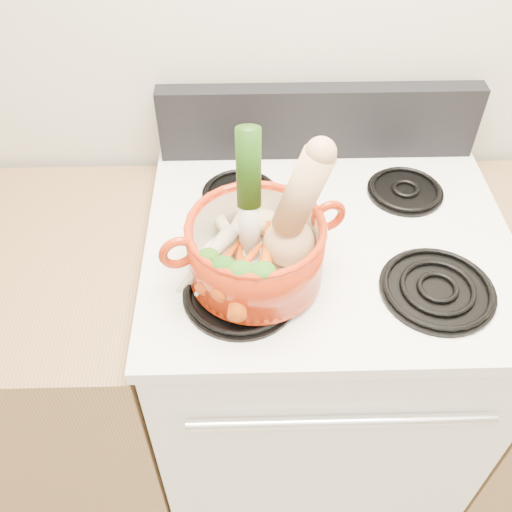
{
  "coord_description": "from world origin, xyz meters",
  "views": [
    {
      "loc": [
        -0.18,
        0.53,
        1.79
      ],
      "look_at": [
        -0.16,
        1.26,
        1.04
      ],
      "focal_mm": 40.0,
      "sensor_mm": 36.0,
      "label": 1
    }
  ],
  "objects_px": {
    "stove_body": "(313,365)",
    "leek": "(249,195)",
    "squash": "(294,210)",
    "dutch_oven": "(256,250)"
  },
  "relations": [
    {
      "from": "stove_body",
      "to": "leek",
      "type": "relative_size",
      "value": 3.21
    },
    {
      "from": "squash",
      "to": "leek",
      "type": "xyz_separation_m",
      "value": [
        -0.08,
        0.02,
        0.02
      ]
    },
    {
      "from": "stove_body",
      "to": "squash",
      "type": "height_order",
      "value": "squash"
    },
    {
      "from": "dutch_oven",
      "to": "stove_body",
      "type": "bearing_deg",
      "value": 18.74
    },
    {
      "from": "dutch_oven",
      "to": "squash",
      "type": "height_order",
      "value": "squash"
    },
    {
      "from": "stove_body",
      "to": "leek",
      "type": "xyz_separation_m",
      "value": [
        -0.17,
        -0.09,
        0.68
      ]
    },
    {
      "from": "stove_body",
      "to": "dutch_oven",
      "type": "distance_m",
      "value": 0.61
    },
    {
      "from": "stove_body",
      "to": "dutch_oven",
      "type": "xyz_separation_m",
      "value": [
        -0.16,
        -0.12,
        0.57
      ]
    },
    {
      "from": "squash",
      "to": "leek",
      "type": "relative_size",
      "value": 0.88
    },
    {
      "from": "leek",
      "to": "stove_body",
      "type": "bearing_deg",
      "value": 26.02
    }
  ]
}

